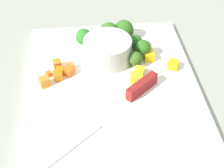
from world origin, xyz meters
TOP-DOWN VIEW (x-y plane):
  - ground_plane at (0.00, 0.00)m, footprint 4.00×4.00m
  - cutting_board at (0.00, 0.00)m, footprint 0.41×0.31m
  - prep_bowl at (-0.08, 0.00)m, footprint 0.09×0.09m
  - chef_knife at (0.04, 0.01)m, footprint 0.20×0.24m
  - carrot_dice_0 at (-0.05, -0.11)m, footprint 0.01×0.01m
  - carrot_dice_1 at (-0.06, -0.07)m, footprint 0.02×0.02m
  - carrot_dice_2 at (-0.05, -0.08)m, footprint 0.02×0.02m
  - carrot_dice_3 at (-0.07, -0.10)m, footprint 0.02×0.02m
  - carrot_dice_4 at (-0.02, -0.12)m, footprint 0.02×0.02m
  - carrot_dice_5 at (-0.04, -0.10)m, footprint 0.02×0.02m
  - carrot_dice_6 at (-0.05, -0.09)m, footprint 0.02×0.02m
  - pepper_dice_0 at (-0.09, 0.08)m, footprint 0.02×0.02m
  - pepper_dice_1 at (-0.05, 0.12)m, footprint 0.03×0.03m
  - pepper_dice_2 at (-0.03, 0.05)m, footprint 0.02×0.02m
  - pepper_dice_3 at (-0.01, 0.05)m, footprint 0.02×0.03m
  - pepper_dice_4 at (-0.08, 0.08)m, footprint 0.02×0.02m
  - broccoli_floret_0 at (-0.14, 0.01)m, footprint 0.04×0.04m
  - broccoli_floret_1 at (-0.08, 0.07)m, footprint 0.03×0.03m
  - broccoli_floret_2 at (-0.15, 0.04)m, footprint 0.04×0.04m
  - broccoli_floret_3 at (-0.11, 0.06)m, footprint 0.03×0.03m
  - broccoli_floret_4 at (-0.13, -0.04)m, footprint 0.03×0.03m
  - broccoli_floret_5 at (-0.06, 0.05)m, footprint 0.03×0.03m

SIDE VIEW (x-z plane):
  - ground_plane at x=0.00m, z-range 0.00..0.00m
  - cutting_board at x=0.00m, z-range 0.00..0.01m
  - carrot_dice_0 at x=-0.05m, z-range 0.01..0.02m
  - carrot_dice_1 at x=-0.06m, z-range 0.01..0.02m
  - carrot_dice_5 at x=-0.04m, z-range 0.01..0.03m
  - carrot_dice_2 at x=-0.05m, z-range 0.01..0.03m
  - carrot_dice_6 at x=-0.05m, z-range 0.01..0.03m
  - pepper_dice_1 at x=-0.05m, z-range 0.01..0.03m
  - carrot_dice_3 at x=-0.07m, z-range 0.01..0.03m
  - pepper_dice_3 at x=-0.01m, z-range 0.01..0.03m
  - pepper_dice_4 at x=-0.08m, z-range 0.01..0.03m
  - carrot_dice_4 at x=-0.02m, z-range 0.01..0.03m
  - chef_knife at x=0.04m, z-range 0.01..0.03m
  - pepper_dice_0 at x=-0.09m, z-range 0.01..0.03m
  - pepper_dice_2 at x=-0.03m, z-range 0.01..0.03m
  - broccoli_floret_3 at x=-0.11m, z-range 0.01..0.04m
  - broccoli_floret_5 at x=-0.06m, z-range 0.01..0.05m
  - broccoli_floret_2 at x=-0.15m, z-range 0.01..0.05m
  - broccoli_floret_4 at x=-0.13m, z-range 0.01..0.05m
  - broccoli_floret_0 at x=-0.14m, z-range 0.01..0.05m
  - broccoli_floret_1 at x=-0.08m, z-range 0.02..0.05m
  - prep_bowl at x=-0.08m, z-range 0.01..0.06m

